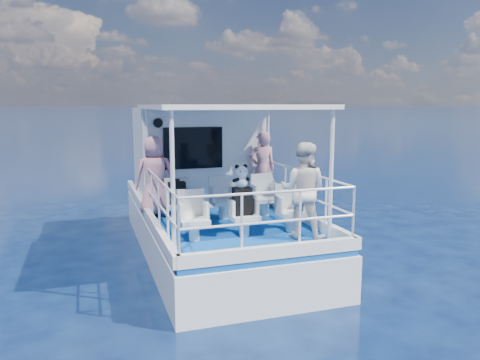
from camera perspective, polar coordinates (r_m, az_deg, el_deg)
name	(u,v)px	position (r m, az deg, el deg)	size (l,w,h in m)	color
ground	(226,265)	(9.55, -1.67, -10.27)	(2000.00, 2000.00, 0.00)	#071437
hull	(213,250)	(10.46, -3.27, -8.53)	(3.00, 7.00, 1.60)	white
deck	(213,213)	(10.24, -3.31, -3.99)	(2.90, 6.90, 0.10)	#0A4195
cabin	(198,154)	(11.29, -5.09, 3.14)	(2.85, 2.00, 2.20)	white
canopy	(229,107)	(8.82, -1.38, 8.92)	(3.00, 3.20, 0.08)	white
canopy_posts	(230,168)	(8.85, -1.26, 1.52)	(2.77, 2.97, 2.20)	white
railings	(235,202)	(8.64, -0.61, -2.70)	(2.84, 3.59, 1.00)	white
seat_port_fwd	(179,213)	(9.23, -7.43, -3.99)	(0.48, 0.46, 0.38)	silver
seat_center_fwd	(223,210)	(9.43, -2.05, -3.63)	(0.48, 0.46, 0.38)	silver
seat_stbd_fwd	(265,207)	(9.72, 3.05, -3.25)	(0.48, 0.46, 0.38)	silver
seat_port_aft	(194,229)	(7.99, -5.63, -6.02)	(0.48, 0.46, 0.38)	silver
seat_center_aft	(244,225)	(8.23, 0.52, -5.53)	(0.48, 0.46, 0.38)	silver
seat_stbd_aft	(291,221)	(8.55, 6.25, -5.01)	(0.48, 0.46, 0.38)	silver
passenger_port_fwd	(155,176)	(9.75, -10.34, 0.49)	(0.62, 0.44, 1.67)	pink
passenger_stbd_fwd	(262,169)	(10.49, 2.73, 1.32)	(0.62, 0.41, 1.70)	#C6808D
passenger_stbd_aft	(303,190)	(8.06, 7.71, -1.26)	(0.81, 0.63, 1.66)	silver
backpack_port	(177,193)	(9.12, -7.69, -1.57)	(0.32, 0.18, 0.42)	black
backpack_center	(242,201)	(8.11, 0.27, -2.61)	(0.32, 0.18, 0.48)	black
compact_camera	(177,180)	(9.08, -7.73, -0.06)	(0.10, 0.06, 0.06)	black
panda	(241,176)	(8.03, 0.14, 0.47)	(0.26, 0.22, 0.40)	white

